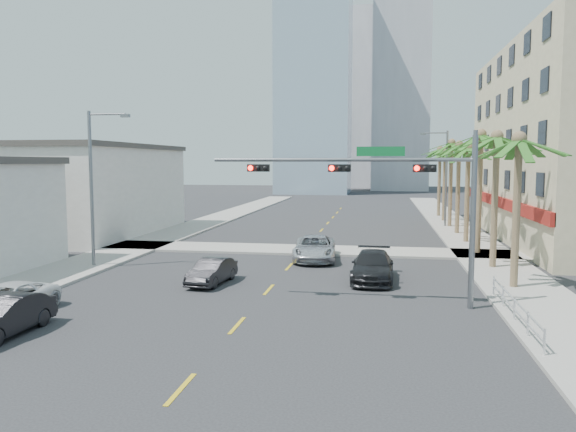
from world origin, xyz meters
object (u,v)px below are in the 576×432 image
at_px(car_lane_left, 212,271).
at_px(traffic_signal_mast, 394,187).
at_px(car_parked_mid, 3,316).
at_px(car_lane_right, 373,266).
at_px(car_lane_center, 315,248).
at_px(car_parked_far, 7,300).

bearing_deg(car_lane_left, traffic_signal_mast, -11.71).
bearing_deg(car_parked_mid, car_lane_right, 43.48).
bearing_deg(car_parked_mid, car_lane_center, 63.39).
bearing_deg(car_lane_right, car_parked_far, -146.72).
bearing_deg(car_lane_right, car_lane_center, 124.32).
distance_m(car_parked_mid, car_lane_left, 10.52).
bearing_deg(traffic_signal_mast, car_lane_right, 100.39).
bearing_deg(traffic_signal_mast, car_lane_left, 161.93).
xyz_separation_m(car_parked_far, car_lane_center, (10.61, 14.60, 0.14)).
relative_size(traffic_signal_mast, car_parked_far, 2.47).
height_order(car_parked_far, car_lane_left, car_lane_left).
xyz_separation_m(car_parked_mid, car_lane_center, (9.01, 17.02, 0.06)).
relative_size(traffic_signal_mast, car_parked_mid, 2.61).
relative_size(car_parked_mid, car_lane_left, 1.11).
distance_m(car_parked_mid, car_lane_center, 19.26).
bearing_deg(traffic_signal_mast, car_lane_center, 113.51).
bearing_deg(car_lane_center, car_parked_far, -130.59).
distance_m(traffic_signal_mast, car_lane_left, 10.33).
bearing_deg(car_parked_far, car_lane_left, 53.24).
distance_m(traffic_signal_mast, car_parked_mid, 15.68).
distance_m(traffic_signal_mast, car_lane_right, 6.64).
xyz_separation_m(car_lane_left, car_lane_center, (4.30, 7.61, 0.13)).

